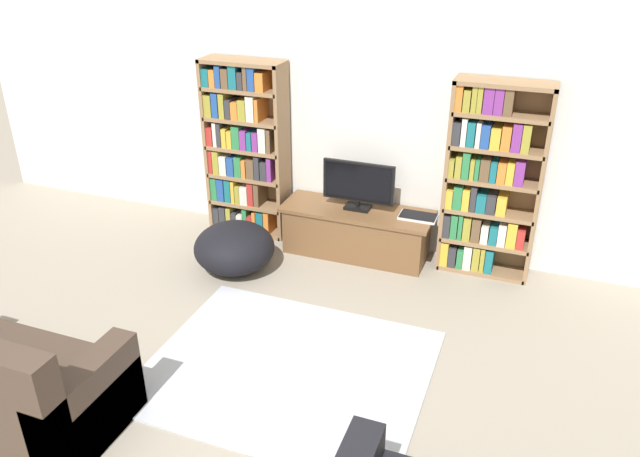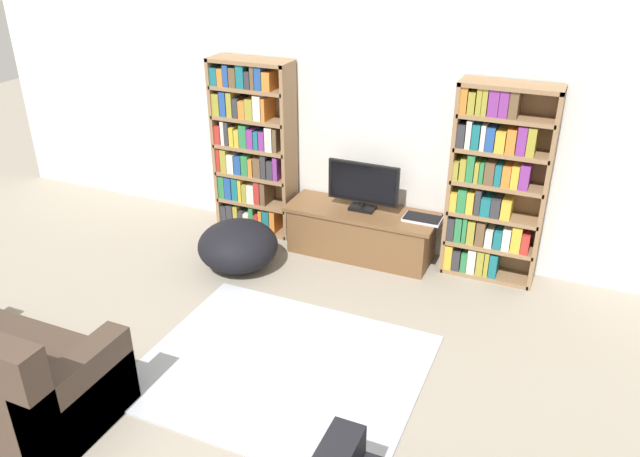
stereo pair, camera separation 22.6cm
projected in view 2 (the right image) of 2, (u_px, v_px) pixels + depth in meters
The scene contains 8 objects.
wall_back at pixel (372, 116), 5.79m from camera, with size 8.80×0.06×2.60m.
bookshelf_left at pixel (252, 148), 6.25m from camera, with size 0.82×0.30×1.77m.
bookshelf_right at pixel (493, 184), 5.40m from camera, with size 0.82×0.30×1.77m.
tv_stand at pixel (361, 232), 6.00m from camera, with size 1.44×0.51×0.47m.
television at pixel (363, 185), 5.80m from camera, with size 0.69×0.16×0.47m.
laptop at pixel (422, 219), 5.70m from camera, with size 0.35×0.21×0.03m.
area_rug at pixel (282, 367), 4.55m from camera, with size 2.00×1.67×0.02m.
beanbag_ottoman at pixel (238, 246), 5.79m from camera, with size 0.74×0.74×0.45m, color black.
Camera 2 is at (1.81, -1.14, 2.95)m, focal length 35.00 mm.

